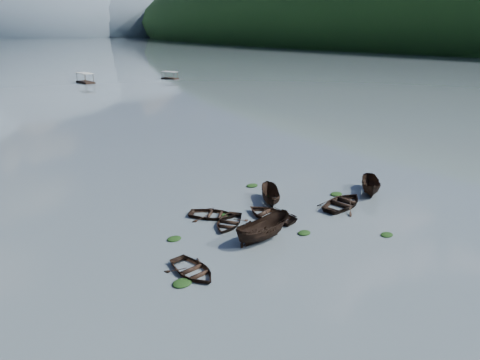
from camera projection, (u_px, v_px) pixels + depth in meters
ground_plane at (342, 254)px, 29.70m from camera, size 2400.00×2400.00×0.00m
right_hill_far at (472, 42)px, 453.52m from camera, size 520.00×1200.00×190.00m
haze_mtn_c at (16, 36)px, 790.26m from camera, size 520.00×520.00×260.00m
haze_mtn_d at (111, 35)px, 890.83m from camera, size 520.00×520.00×220.00m
rowboat_0 at (193, 273)px, 27.35m from camera, size 3.07×4.11×0.81m
rowboat_2 at (263, 239)px, 31.73m from camera, size 5.08×2.17×1.92m
rowboat_3 at (271, 217)px, 35.38m from camera, size 4.09×5.10×0.94m
rowboat_4 at (343, 206)px, 37.67m from camera, size 5.41×4.30×1.01m
rowboat_5 at (370, 193)px, 40.66m from camera, size 4.36×4.20×1.70m
rowboat_6 at (212, 217)px, 35.49m from camera, size 4.78×4.83×0.82m
rowboat_7 at (228, 225)px, 34.05m from camera, size 4.74×4.52×0.80m
rowboat_8 at (270, 202)px, 38.51m from camera, size 3.47×4.25×1.57m
weed_clump_0 at (182, 284)px, 26.19m from camera, size 1.26×1.03×0.27m
weed_clump_1 at (304, 234)px, 32.62m from camera, size 1.06×0.85×0.23m
weed_clump_2 at (387, 235)px, 32.33m from camera, size 1.03×0.82×0.22m
weed_clump_3 at (268, 196)px, 39.92m from camera, size 0.82×0.69×0.18m
weed_clump_4 at (336, 195)px, 40.20m from camera, size 1.23×0.98×0.26m
weed_clump_5 at (174, 239)px, 31.71m from camera, size 1.10×0.89×0.23m
weed_clump_6 at (227, 215)px, 35.82m from camera, size 1.04×0.87×0.22m
weed_clump_7 at (252, 186)px, 42.35m from camera, size 1.20×0.96×0.26m
pontoon_centre at (86, 83)px, 121.89m from camera, size 3.52×7.05×2.61m
pontoon_right at (170, 79)px, 131.45m from camera, size 4.13×5.82×2.06m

